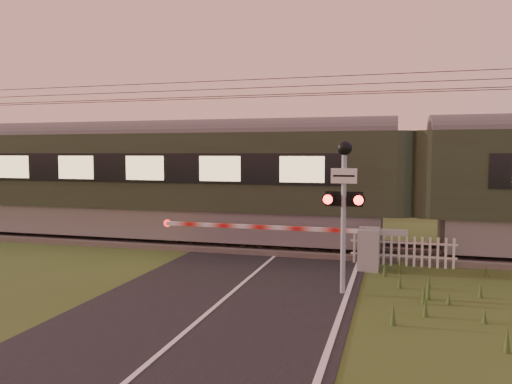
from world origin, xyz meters
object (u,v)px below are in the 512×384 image
(picket_fence, at_px, (403,251))
(train, at_px, (412,182))
(crossing_signal, at_px, (344,189))
(boom_gate, at_px, (356,246))

(picket_fence, bearing_deg, train, 81.50)
(train, height_order, crossing_signal, train)
(boom_gate, height_order, picket_fence, boom_gate)
(train, height_order, picket_fence, train)
(train, relative_size, boom_gate, 6.03)
(picket_fence, bearing_deg, boom_gate, -152.27)
(crossing_signal, height_order, picket_fence, crossing_signal)
(crossing_signal, relative_size, picket_fence, 1.19)
(boom_gate, bearing_deg, crossing_signal, -92.05)
(boom_gate, xyz_separation_m, crossing_signal, (-0.10, -2.83, 1.89))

